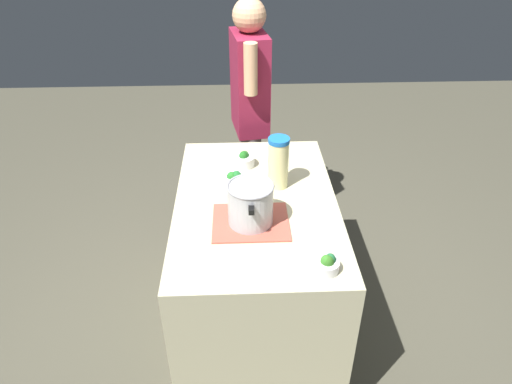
{
  "coord_description": "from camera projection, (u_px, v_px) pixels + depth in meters",
  "views": [
    {
      "loc": [
        -1.85,
        0.08,
        2.16
      ],
      "look_at": [
        0.0,
        0.0,
        0.94
      ],
      "focal_mm": 32.46,
      "sensor_mm": 36.0,
      "label": 1
    }
  ],
  "objects": [
    {
      "name": "lemonade_pitcher",
      "position": [
        278.0,
        162.0,
        2.28
      ],
      "size": [
        0.11,
        0.11,
        0.27
      ],
      "color": "#F3EBA0",
      "rests_on": "counter_slab"
    },
    {
      "name": "broccoli_bowl_back",
      "position": [
        327.0,
        264.0,
        1.82
      ],
      "size": [
        0.11,
        0.11,
        0.08
      ],
      "color": "silver",
      "rests_on": "counter_slab"
    },
    {
      "name": "counter_slab",
      "position": [
        256.0,
        269.0,
        2.49
      ],
      "size": [
        1.23,
        0.78,
        0.89
      ],
      "primitive_type": "cube",
      "color": "#C4BC94",
      "rests_on": "ground_plane"
    },
    {
      "name": "broccoli_bowl_center",
      "position": [
        244.0,
        160.0,
        2.51
      ],
      "size": [
        0.12,
        0.12,
        0.09
      ],
      "color": "silver",
      "rests_on": "counter_slab"
    },
    {
      "name": "dish_cloth",
      "position": [
        251.0,
        222.0,
        2.09
      ],
      "size": [
        0.29,
        0.34,
        0.01
      ],
      "primitive_type": "cube",
      "color": "#B85443",
      "rests_on": "counter_slab"
    },
    {
      "name": "broccoli_bowl_front",
      "position": [
        234.0,
        178.0,
        2.35
      ],
      "size": [
        0.12,
        0.12,
        0.08
      ],
      "color": "silver",
      "rests_on": "counter_slab"
    },
    {
      "name": "person_cook",
      "position": [
        250.0,
        116.0,
        3.03
      ],
      "size": [
        0.5,
        0.25,
        1.64
      ],
      "color": "slate",
      "rests_on": "ground_plane"
    },
    {
      "name": "cooking_pot",
      "position": [
        250.0,
        203.0,
        2.03
      ],
      "size": [
        0.28,
        0.21,
        0.19
      ],
      "color": "#B7B7BC",
      "rests_on": "dish_cloth"
    },
    {
      "name": "ground_plane",
      "position": [
        256.0,
        325.0,
        2.73
      ],
      "size": [
        8.0,
        8.0,
        0.0
      ],
      "primitive_type": "plane",
      "color": "#4D4A3B"
    }
  ]
}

